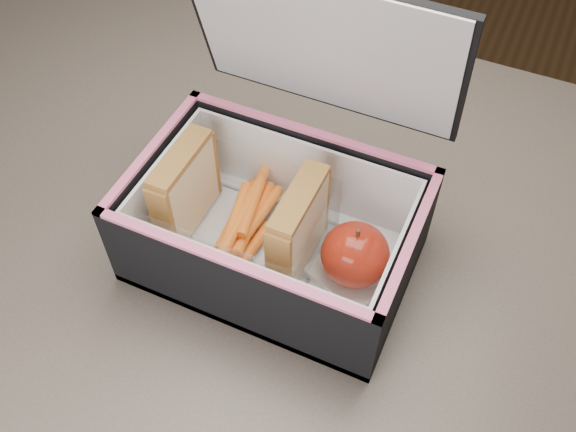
# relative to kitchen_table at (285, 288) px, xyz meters

# --- Properties ---
(kitchen_table) EXTENTS (1.20, 0.80, 0.75)m
(kitchen_table) POSITION_rel_kitchen_table_xyz_m (0.00, 0.00, 0.00)
(kitchen_table) COLOR #66584D
(kitchen_table) RESTS_ON ground
(lunch_bag) EXTENTS (0.28, 0.23, 0.28)m
(lunch_bag) POSITION_rel_kitchen_table_xyz_m (-0.00, -0.02, 0.15)
(lunch_bag) COLOR black
(lunch_bag) RESTS_ON kitchen_table
(plastic_tub) EXTENTS (0.17, 0.12, 0.07)m
(plastic_tub) POSITION_rel_kitchen_table_xyz_m (-0.04, -0.02, 0.14)
(plastic_tub) COLOR white
(plastic_tub) RESTS_ON lunch_bag
(sandwich_left) EXTENTS (0.02, 0.09, 0.10)m
(sandwich_left) POSITION_rel_kitchen_table_xyz_m (-0.10, -0.02, 0.15)
(sandwich_left) COLOR beige
(sandwich_left) RESTS_ON plastic_tub
(sandwich_right) EXTENTS (0.03, 0.09, 0.10)m
(sandwich_right) POSITION_rel_kitchen_table_xyz_m (0.03, -0.02, 0.16)
(sandwich_right) COLOR beige
(sandwich_right) RESTS_ON plastic_tub
(carrot_sticks) EXTENTS (0.05, 0.15, 0.03)m
(carrot_sticks) POSITION_rel_kitchen_table_xyz_m (-0.04, -0.01, 0.12)
(carrot_sticks) COLOR orange
(carrot_sticks) RESTS_ON plastic_tub
(paper_napkin) EXTENTS (0.09, 0.10, 0.01)m
(paper_napkin) POSITION_rel_kitchen_table_xyz_m (0.08, -0.01, 0.11)
(paper_napkin) COLOR white
(paper_napkin) RESTS_ON lunch_bag
(red_apple) EXTENTS (0.08, 0.08, 0.07)m
(red_apple) POSITION_rel_kitchen_table_xyz_m (0.08, -0.02, 0.14)
(red_apple) COLOR maroon
(red_apple) RESTS_ON paper_napkin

